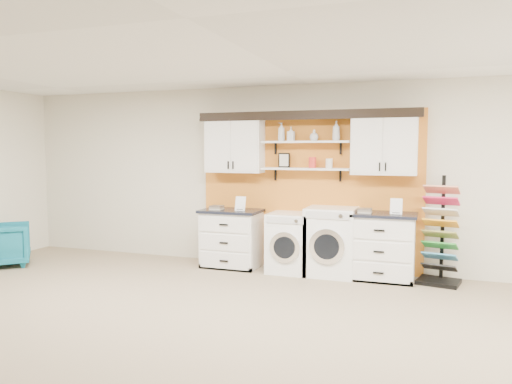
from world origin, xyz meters
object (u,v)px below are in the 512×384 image
at_px(base_cabinet_right, 381,246).
at_px(dryer, 331,241).
at_px(washer, 291,242).
at_px(base_cabinet_left, 232,238).
at_px(armchair, 5,245).
at_px(sample_rack, 440,248).

height_order(base_cabinet_right, dryer, dryer).
bearing_deg(washer, base_cabinet_left, 179.80).
bearing_deg(base_cabinet_right, armchair, -168.63).
height_order(base_cabinet_left, sample_rack, sample_rack).
bearing_deg(base_cabinet_left, dryer, -0.12).
height_order(base_cabinet_right, sample_rack, sample_rack).
height_order(dryer, sample_rack, sample_rack).
distance_m(dryer, sample_rack, 1.48).
relative_size(dryer, armchair, 1.34).
relative_size(washer, dryer, 0.89).
xyz_separation_m(dryer, armchair, (-4.93, -1.13, -0.16)).
relative_size(washer, sample_rack, 0.60).
distance_m(washer, armchair, 4.47).
bearing_deg(sample_rack, base_cabinet_right, -166.07).
bearing_deg(base_cabinet_left, sample_rack, 0.59).
xyz_separation_m(base_cabinet_right, armchair, (-5.63, -1.13, -0.13)).
height_order(sample_rack, armchair, sample_rack).
relative_size(base_cabinet_left, washer, 1.04).
height_order(base_cabinet_left, dryer, dryer).
bearing_deg(sample_rack, armchair, -158.10).
distance_m(base_cabinet_left, dryer, 1.56).
distance_m(base_cabinet_left, sample_rack, 3.04).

